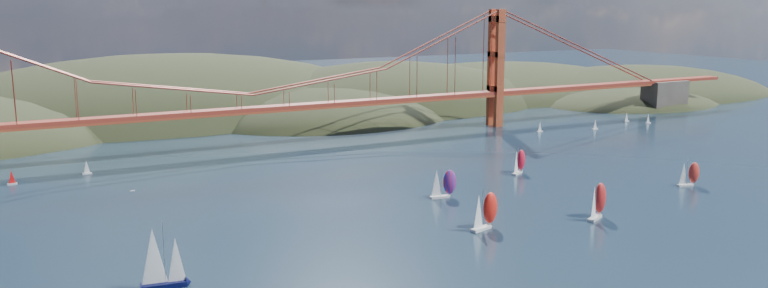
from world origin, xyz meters
TOP-DOWN VIEW (x-y plane):
  - headlands at (44.95, 278.29)m, footprint 725.00×225.00m
  - bridge at (-1.75, 180.00)m, footprint 552.00×12.00m
  - sloop_navy at (-64.18, 43.55)m, footprint 9.55×5.75m
  - racer_0 at (18.70, 45.84)m, footprint 9.62×5.73m
  - racer_1 at (51.59, 39.42)m, footprint 9.62×7.13m
  - racer_2 at (104.01, 53.38)m, footprint 7.78×4.14m
  - racer_3 at (66.76, 93.12)m, footprint 8.10×6.14m
  - racer_rwb at (26.31, 77.90)m, footprint 8.56×4.04m
  - distant_boat_2 at (-88.48, 157.43)m, footprint 3.00×2.00m
  - distant_boat_3 at (-65.17, 161.95)m, footprint 3.00×2.00m
  - distant_boat_4 at (127.77, 155.73)m, footprint 3.00×2.00m
  - distant_boat_5 at (154.60, 148.80)m, footprint 3.00×2.00m
  - distant_boat_6 at (184.73, 158.88)m, footprint 3.00×2.00m
  - distant_boat_7 at (190.25, 150.22)m, footprint 3.00×2.00m
  - gull at (-72.71, 18.11)m, footprint 0.90×0.25m

SIDE VIEW (x-z plane):
  - headlands at x=44.95m, z-range -60.46..35.54m
  - distant_boat_2 at x=-88.48m, z-range 0.06..4.76m
  - distant_boat_3 at x=-65.17m, z-range 0.06..4.76m
  - distant_boat_4 at x=127.77m, z-range 0.06..4.76m
  - distant_boat_5 at x=154.60m, z-range 0.06..4.76m
  - distant_boat_6 at x=184.73m, z-range 0.06..4.76m
  - distant_boat_7 at x=190.25m, z-range 0.06..4.76m
  - racer_2 at x=104.01m, z-range -0.24..8.48m
  - racer_3 at x=66.76m, z-range -0.25..8.90m
  - racer_rwb at x=26.31m, z-range -0.27..9.40m
  - racer_0 at x=18.70m, z-range -0.30..10.48m
  - racer_1 at x=51.59m, z-range -0.30..10.54m
  - sloop_navy at x=-64.18m, z-range -0.85..13.62m
  - gull at x=-72.71m, z-range 27.51..27.68m
  - bridge at x=-1.75m, z-range 4.73..59.73m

